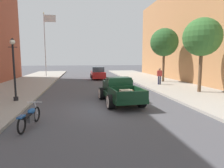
{
  "coord_description": "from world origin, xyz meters",
  "views": [
    {
      "loc": [
        -1.53,
        -10.55,
        2.76
      ],
      "look_at": [
        0.61,
        2.83,
        1.0
      ],
      "focal_mm": 31.6,
      "sensor_mm": 36.0,
      "label": 1
    }
  ],
  "objects": [
    {
      "name": "street_tree_second",
      "position": [
        7.77,
        10.65,
        4.53
      ],
      "size": [
        3.1,
        3.1,
        5.95
      ],
      "color": "brown",
      "rests_on": "sidewalk_right"
    },
    {
      "name": "street_tree_nearest",
      "position": [
        7.7,
        3.54,
        4.36
      ],
      "size": [
        2.9,
        2.9,
        5.69
      ],
      "color": "brown",
      "rests_on": "sidewalk_right"
    },
    {
      "name": "motorcycle_parked",
      "position": [
        -3.59,
        -2.46,
        0.44
      ],
      "size": [
        0.63,
        2.1,
        0.93
      ],
      "color": "black",
      "rests_on": "ground"
    },
    {
      "name": "street_lamp_near",
      "position": [
        -5.55,
        2.32,
        2.39
      ],
      "size": [
        0.5,
        0.32,
        3.85
      ],
      "color": "black",
      "rests_on": "sidewalk_left"
    },
    {
      "name": "pedestrian_sidewalk_right",
      "position": [
        6.33,
        8.23,
        1.09
      ],
      "size": [
        0.53,
        0.22,
        1.65
      ],
      "color": "#232847",
      "rests_on": "sidewalk_right"
    },
    {
      "name": "flagpole",
      "position": [
        -6.37,
        19.9,
        5.77
      ],
      "size": [
        1.74,
        0.16,
        9.16
      ],
      "color": "#B2B2B7",
      "rests_on": "sidewalk_left"
    },
    {
      "name": "hotrod_truck_dark_green",
      "position": [
        0.85,
        1.57,
        0.75
      ],
      "size": [
        2.42,
        5.03,
        1.58
      ],
      "color": "black",
      "rests_on": "ground"
    },
    {
      "name": "car_background_red",
      "position": [
        0.76,
        15.95,
        0.77
      ],
      "size": [
        1.88,
        4.3,
        1.65
      ],
      "color": "#AD1E1E",
      "rests_on": "ground"
    },
    {
      "name": "ground_plane",
      "position": [
        0.0,
        0.0,
        0.0
      ],
      "size": [
        140.0,
        140.0,
        0.0
      ],
      "primitive_type": "plane",
      "color": "#47474C"
    }
  ]
}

